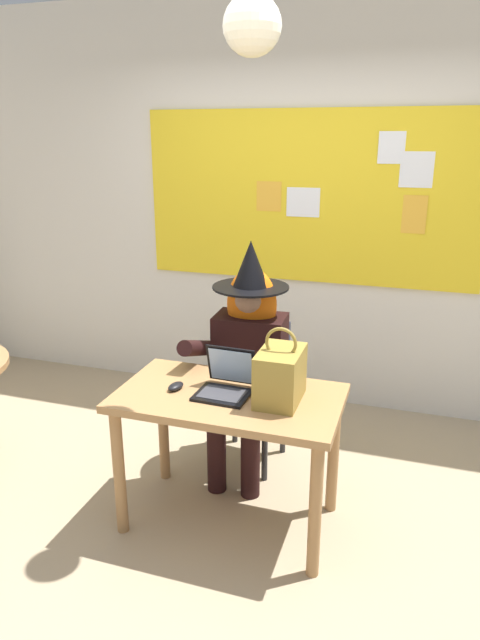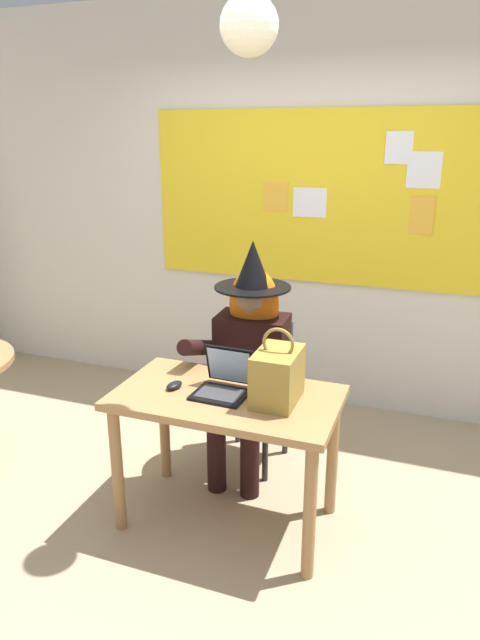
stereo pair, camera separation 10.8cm
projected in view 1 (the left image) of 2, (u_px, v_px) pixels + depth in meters
ground_plane at (235, 527)px, 3.00m from camera, size 24.00×24.00×0.00m
wall_back_bulletin at (309, 209)px, 4.07m from camera, size 6.08×1.82×2.91m
desk_main at (229, 415)px, 2.87m from camera, size 1.13×0.64×0.74m
chair_at_desk at (254, 383)px, 3.54m from camera, size 0.45×0.45×0.89m
person_costumed at (248, 348)px, 3.34m from camera, size 0.61×0.70×1.41m
laptop at (226, 383)px, 2.84m from camera, size 0.27×0.28×0.22m
computer_mouse at (176, 386)px, 2.88m from camera, size 0.08×0.11×0.03m
handbag at (280, 375)px, 2.72m from camera, size 0.20×0.30×0.38m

